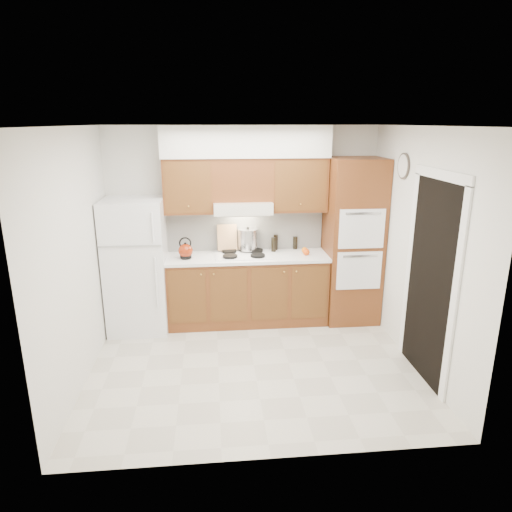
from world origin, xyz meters
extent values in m
plane|color=beige|center=(0.00, 0.00, 0.00)|extent=(3.60, 3.60, 0.00)
plane|color=white|center=(0.00, 0.00, 2.60)|extent=(3.60, 3.60, 0.00)
cube|color=silver|center=(0.00, 1.50, 1.30)|extent=(3.60, 0.02, 2.60)
cube|color=silver|center=(-1.80, 0.00, 1.30)|extent=(0.02, 3.00, 2.60)
cube|color=silver|center=(1.80, 0.00, 1.30)|extent=(0.02, 3.00, 2.60)
cube|color=white|center=(-1.41, 1.14, 0.86)|extent=(0.75, 0.72, 1.72)
cube|color=brown|center=(0.02, 1.20, 0.45)|extent=(2.11, 0.60, 0.90)
cube|color=white|center=(0.03, 1.19, 0.92)|extent=(2.13, 0.62, 0.04)
cube|color=white|center=(0.02, 1.49, 1.22)|extent=(2.11, 0.03, 0.56)
cube|color=brown|center=(1.44, 1.18, 1.10)|extent=(0.70, 0.65, 2.20)
cube|color=brown|center=(-0.71, 1.33, 1.85)|extent=(0.63, 0.33, 0.70)
cube|color=brown|center=(0.72, 1.33, 1.85)|extent=(0.73, 0.33, 0.70)
cube|color=silver|center=(-0.02, 1.27, 1.57)|extent=(0.75, 0.45, 0.15)
cube|color=brown|center=(-0.02, 1.33, 1.92)|extent=(0.75, 0.33, 0.55)
cube|color=silver|center=(0.03, 1.32, 2.40)|extent=(2.13, 0.36, 0.40)
cube|color=white|center=(-0.02, 1.21, 0.95)|extent=(0.74, 0.50, 0.01)
cube|color=black|center=(1.79, -0.35, 1.05)|extent=(0.02, 0.90, 2.10)
cylinder|color=#3F3833|center=(1.79, 0.55, 2.15)|extent=(0.02, 0.30, 0.30)
sphere|color=maroon|center=(-0.78, 1.13, 1.04)|extent=(0.24, 0.24, 0.19)
cube|color=tan|center=(-0.23, 1.41, 1.14)|extent=(0.27, 0.11, 0.35)
cylinder|color=silver|center=(0.05, 1.39, 1.11)|extent=(0.29, 0.29, 0.28)
cylinder|color=black|center=(0.44, 1.45, 1.04)|extent=(0.07, 0.07, 0.21)
cylinder|color=black|center=(0.40, 1.35, 1.04)|extent=(0.07, 0.07, 0.19)
cylinder|color=black|center=(0.71, 1.45, 1.03)|extent=(0.07, 0.07, 0.17)
sphere|color=#FC5E0D|center=(0.80, 1.13, 0.98)|extent=(0.09, 0.09, 0.09)
sphere|color=orange|center=(0.80, 1.23, 0.98)|extent=(0.09, 0.09, 0.08)
camera|label=1|loc=(-0.42, -4.57, 2.64)|focal=32.00mm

